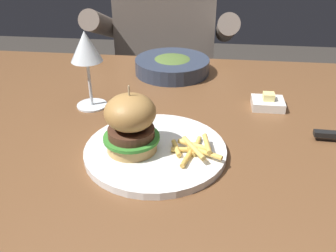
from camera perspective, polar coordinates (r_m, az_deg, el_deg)
dining_table at (r=0.84m, az=0.15°, el=-4.67°), size 1.46×0.85×0.74m
main_plate at (r=0.70m, az=-1.92°, el=-3.77°), size 0.26×0.26×0.01m
burger_sandwich at (r=0.66m, az=-5.70°, el=0.41°), size 0.10×0.10×0.13m
fries_pile at (r=0.67m, az=3.95°, el=-3.46°), size 0.10×0.10×0.02m
wine_glass at (r=0.84m, az=-12.39°, el=11.21°), size 0.07×0.07×0.18m
butter_dish at (r=0.89m, az=14.96°, el=3.43°), size 0.07×0.06×0.04m
soup_bowl at (r=1.06m, az=0.65°, el=9.25°), size 0.21×0.21×0.05m
diner_person at (r=1.51m, az=-0.21°, el=7.62°), size 0.51×0.36×1.18m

